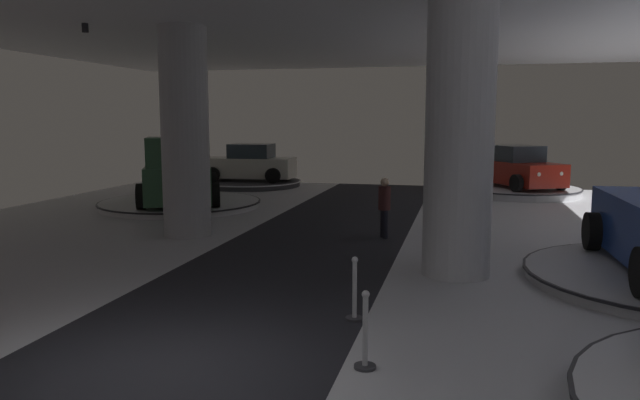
{
  "coord_description": "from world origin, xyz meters",
  "views": [
    {
      "loc": [
        3.62,
        -6.32,
        3.12
      ],
      "look_at": [
        0.66,
        5.99,
        1.4
      ],
      "focal_mm": 33.71,
      "sensor_mm": 36.0,
      "label": 1
    }
  ],
  "objects_px": {
    "column_left": "(185,133)",
    "display_car_deep_left": "(249,164)",
    "display_platform_deep_left": "(249,183)",
    "display_car_deep_right": "(517,168)",
    "visitor_walking_near": "(384,204)",
    "column_right": "(459,138)",
    "pickup_truck_far_left": "(179,175)",
    "display_platform_deep_right": "(517,190)",
    "display_platform_far_left": "(181,203)"
  },
  "relations": [
    {
      "from": "pickup_truck_far_left",
      "to": "visitor_walking_near",
      "type": "xyz_separation_m",
      "value": [
        7.64,
        -3.6,
        -0.25
      ]
    },
    {
      "from": "visitor_walking_near",
      "to": "display_car_deep_right",
      "type": "bearing_deg",
      "value": 68.19
    },
    {
      "from": "display_car_deep_right",
      "to": "display_car_deep_left",
      "type": "xyz_separation_m",
      "value": [
        -11.87,
        0.48,
        -0.06
      ]
    },
    {
      "from": "column_right",
      "to": "display_car_deep_left",
      "type": "relative_size",
      "value": 1.28
    },
    {
      "from": "display_platform_far_left",
      "to": "column_left",
      "type": "bearing_deg",
      "value": -61.43
    },
    {
      "from": "display_car_deep_right",
      "to": "pickup_truck_far_left",
      "type": "height_order",
      "value": "pickup_truck_far_left"
    },
    {
      "from": "pickup_truck_far_left",
      "to": "column_right",
      "type": "bearing_deg",
      "value": -36.19
    },
    {
      "from": "column_right",
      "to": "display_car_deep_right",
      "type": "distance_m",
      "value": 14.03
    },
    {
      "from": "display_platform_far_left",
      "to": "pickup_truck_far_left",
      "type": "distance_m",
      "value": 1.08
    },
    {
      "from": "column_left",
      "to": "display_car_deep_right",
      "type": "height_order",
      "value": "column_left"
    },
    {
      "from": "column_left",
      "to": "display_car_deep_left",
      "type": "bearing_deg",
      "value": 102.16
    },
    {
      "from": "column_left",
      "to": "display_car_deep_left",
      "type": "distance_m",
      "value": 12.07
    },
    {
      "from": "display_platform_deep_left",
      "to": "column_left",
      "type": "bearing_deg",
      "value": -77.69
    },
    {
      "from": "pickup_truck_far_left",
      "to": "visitor_walking_near",
      "type": "distance_m",
      "value": 8.45
    },
    {
      "from": "display_platform_deep_right",
      "to": "visitor_walking_near",
      "type": "relative_size",
      "value": 3.17
    },
    {
      "from": "display_platform_deep_left",
      "to": "visitor_walking_near",
      "type": "distance_m",
      "value": 13.35
    },
    {
      "from": "display_platform_deep_left",
      "to": "display_car_deep_left",
      "type": "bearing_deg",
      "value": 2.76
    },
    {
      "from": "column_right",
      "to": "display_platform_far_left",
      "type": "bearing_deg",
      "value": 143.08
    },
    {
      "from": "column_right",
      "to": "display_car_deep_left",
      "type": "distance_m",
      "value": 17.25
    },
    {
      "from": "visitor_walking_near",
      "to": "display_car_deep_left",
      "type": "bearing_deg",
      "value": 125.46
    },
    {
      "from": "display_platform_deep_right",
      "to": "display_platform_deep_left",
      "type": "height_order",
      "value": "display_platform_deep_right"
    },
    {
      "from": "column_right",
      "to": "display_car_deep_left",
      "type": "xyz_separation_m",
      "value": [
        -9.61,
        14.22,
        -1.73
      ]
    },
    {
      "from": "display_platform_deep_right",
      "to": "pickup_truck_far_left",
      "type": "distance_m",
      "value": 13.63
    },
    {
      "from": "display_platform_far_left",
      "to": "display_car_deep_right",
      "type": "bearing_deg",
      "value": 28.52
    },
    {
      "from": "pickup_truck_far_left",
      "to": "display_car_deep_right",
      "type": "bearing_deg",
      "value": 29.88
    },
    {
      "from": "column_left",
      "to": "visitor_walking_near",
      "type": "distance_m",
      "value": 5.59
    },
    {
      "from": "display_platform_far_left",
      "to": "column_right",
      "type": "bearing_deg",
      "value": -36.92
    },
    {
      "from": "display_platform_deep_right",
      "to": "display_platform_far_left",
      "type": "bearing_deg",
      "value": -151.61
    },
    {
      "from": "column_right",
      "to": "display_platform_deep_left",
      "type": "height_order",
      "value": "column_right"
    },
    {
      "from": "display_platform_deep_left",
      "to": "visitor_walking_near",
      "type": "bearing_deg",
      "value": -54.43
    },
    {
      "from": "display_car_deep_left",
      "to": "visitor_walking_near",
      "type": "relative_size",
      "value": 2.71
    },
    {
      "from": "display_platform_deep_left",
      "to": "display_platform_far_left",
      "type": "bearing_deg",
      "value": -90.17
    },
    {
      "from": "column_right",
      "to": "visitor_walking_near",
      "type": "height_order",
      "value": "column_right"
    },
    {
      "from": "column_left",
      "to": "display_car_deep_left",
      "type": "height_order",
      "value": "column_left"
    },
    {
      "from": "display_platform_deep_right",
      "to": "display_car_deep_right",
      "type": "xyz_separation_m",
      "value": [
        -0.02,
        0.03,
        0.91
      ]
    },
    {
      "from": "column_left",
      "to": "display_platform_deep_left",
      "type": "bearing_deg",
      "value": 102.31
    },
    {
      "from": "display_platform_deep_right",
      "to": "pickup_truck_far_left",
      "type": "height_order",
      "value": "pickup_truck_far_left"
    },
    {
      "from": "column_right",
      "to": "column_left",
      "type": "distance_m",
      "value": 7.54
    },
    {
      "from": "display_car_deep_left",
      "to": "display_platform_deep_right",
      "type": "bearing_deg",
      "value": -2.43
    },
    {
      "from": "display_car_deep_right",
      "to": "display_platform_deep_left",
      "type": "distance_m",
      "value": 11.95
    },
    {
      "from": "column_right",
      "to": "display_platform_deep_left",
      "type": "bearing_deg",
      "value": 124.14
    },
    {
      "from": "display_car_deep_left",
      "to": "display_car_deep_right",
      "type": "bearing_deg",
      "value": -2.3
    },
    {
      "from": "column_left",
      "to": "display_platform_deep_right",
      "type": "height_order",
      "value": "column_left"
    },
    {
      "from": "display_platform_deep_right",
      "to": "pickup_truck_far_left",
      "type": "xyz_separation_m",
      "value": [
        -11.8,
        -6.74,
        0.98
      ]
    },
    {
      "from": "display_platform_deep_right",
      "to": "display_car_deep_left",
      "type": "xyz_separation_m",
      "value": [
        -11.89,
        0.5,
        0.84
      ]
    },
    {
      "from": "column_right",
      "to": "display_platform_deep_right",
      "type": "bearing_deg",
      "value": 80.58
    },
    {
      "from": "visitor_walking_near",
      "to": "display_platform_deep_left",
      "type": "bearing_deg",
      "value": 125.57
    },
    {
      "from": "display_car_deep_right",
      "to": "visitor_walking_near",
      "type": "relative_size",
      "value": 2.86
    },
    {
      "from": "display_car_deep_right",
      "to": "display_car_deep_left",
      "type": "distance_m",
      "value": 11.88
    },
    {
      "from": "pickup_truck_far_left",
      "to": "display_car_deep_left",
      "type": "distance_m",
      "value": 7.25
    }
  ]
}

